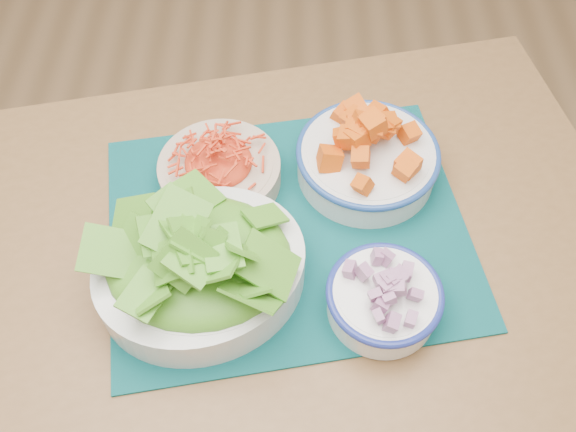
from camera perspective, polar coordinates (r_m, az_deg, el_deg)
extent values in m
plane|color=#A2794E|center=(1.75, -13.51, -7.45)|extent=(4.00, 4.00, 0.00)
cube|color=brown|center=(0.90, -4.76, -5.80)|extent=(1.30, 1.00, 0.04)
cylinder|color=brown|center=(1.49, 14.27, 1.65)|extent=(0.06, 0.06, 0.71)
cube|color=#022D2F|center=(0.92, 0.00, -1.14)|extent=(0.57, 0.49, 0.00)
cylinder|color=tan|center=(0.96, -6.07, 3.87)|extent=(0.23, 0.23, 0.04)
ellipsoid|color=#E9431E|center=(0.93, -6.26, 5.28)|extent=(0.16, 0.16, 0.03)
cylinder|color=silver|center=(0.96, 7.01, 4.78)|extent=(0.27, 0.27, 0.05)
torus|color=navy|center=(0.95, 7.14, 5.62)|extent=(0.21, 0.21, 0.01)
ellipsoid|color=#DB580B|center=(0.93, 7.33, 6.81)|extent=(0.18, 0.18, 0.05)
ellipsoid|color=#2F7615|center=(0.80, -8.17, -2.75)|extent=(0.24, 0.21, 0.07)
cylinder|color=white|center=(0.84, 8.44, -7.47)|extent=(0.16, 0.16, 0.05)
torus|color=navy|center=(0.82, 8.62, -6.81)|extent=(0.15, 0.15, 0.01)
ellipsoid|color=#6E1A51|center=(0.80, 8.79, -6.15)|extent=(0.12, 0.12, 0.03)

